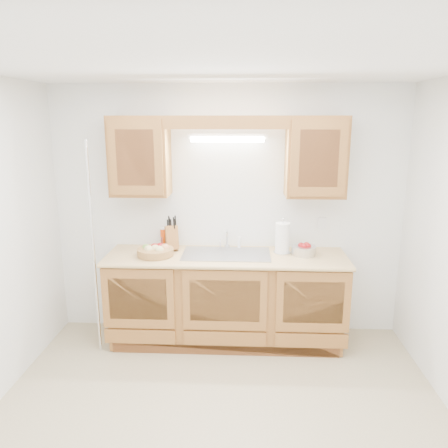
# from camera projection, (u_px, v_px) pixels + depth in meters

# --- Properties ---
(room) EXTENTS (3.52, 3.50, 2.50)m
(room) POSITION_uv_depth(u_px,v_px,m) (219.00, 259.00, 2.95)
(room) COLOR tan
(room) RESTS_ON ground
(base_cabinets) EXTENTS (2.20, 0.60, 0.86)m
(base_cabinets) POSITION_uv_depth(u_px,v_px,m) (226.00, 299.00, 4.30)
(base_cabinets) COLOR #A36F2F
(base_cabinets) RESTS_ON ground
(countertop) EXTENTS (2.30, 0.63, 0.04)m
(countertop) POSITION_uv_depth(u_px,v_px,m) (226.00, 257.00, 4.19)
(countertop) COLOR tan
(countertop) RESTS_ON base_cabinets
(upper_cabinet_left) EXTENTS (0.55, 0.33, 0.75)m
(upper_cabinet_left) POSITION_uv_depth(u_px,v_px,m) (140.00, 156.00, 4.15)
(upper_cabinet_left) COLOR #A36F2F
(upper_cabinet_left) RESTS_ON room
(upper_cabinet_right) EXTENTS (0.55, 0.33, 0.75)m
(upper_cabinet_right) POSITION_uv_depth(u_px,v_px,m) (316.00, 157.00, 4.07)
(upper_cabinet_right) COLOR #A36F2F
(upper_cabinet_right) RESTS_ON room
(valance) EXTENTS (2.20, 0.05, 0.12)m
(valance) POSITION_uv_depth(u_px,v_px,m) (226.00, 122.00, 3.90)
(valance) COLOR #A36F2F
(valance) RESTS_ON room
(fluorescent_fixture) EXTENTS (0.76, 0.08, 0.08)m
(fluorescent_fixture) POSITION_uv_depth(u_px,v_px,m) (227.00, 138.00, 4.15)
(fluorescent_fixture) COLOR white
(fluorescent_fixture) RESTS_ON room
(sink) EXTENTS (0.84, 0.46, 0.36)m
(sink) POSITION_uv_depth(u_px,v_px,m) (226.00, 261.00, 4.22)
(sink) COLOR #9E9EA3
(sink) RESTS_ON countertop
(wire_shelf_pole) EXTENTS (0.03, 0.03, 2.00)m
(wire_shelf_pole) POSITION_uv_depth(u_px,v_px,m) (94.00, 251.00, 3.97)
(wire_shelf_pole) COLOR silver
(wire_shelf_pole) RESTS_ON ground
(outlet_plate) EXTENTS (0.08, 0.01, 0.12)m
(outlet_plate) POSITION_uv_depth(u_px,v_px,m) (322.00, 223.00, 4.38)
(outlet_plate) COLOR white
(outlet_plate) RESTS_ON room
(fruit_basket) EXTENTS (0.38, 0.38, 0.11)m
(fruit_basket) POSITION_uv_depth(u_px,v_px,m) (155.00, 251.00, 4.15)
(fruit_basket) COLOR #AE8146
(fruit_basket) RESTS_ON countertop
(knife_block) EXTENTS (0.17, 0.22, 0.35)m
(knife_block) POSITION_uv_depth(u_px,v_px,m) (172.00, 237.00, 4.34)
(knife_block) COLOR #A36F2F
(knife_block) RESTS_ON countertop
(orange_canister) EXTENTS (0.08, 0.08, 0.20)m
(orange_canister) POSITION_uv_depth(u_px,v_px,m) (164.00, 237.00, 4.43)
(orange_canister) COLOR #E4470C
(orange_canister) RESTS_ON countertop
(soap_bottle) EXTENTS (0.08, 0.09, 0.16)m
(soap_bottle) POSITION_uv_depth(u_px,v_px,m) (165.00, 239.00, 4.44)
(soap_bottle) COLOR #224DAC
(soap_bottle) RESTS_ON countertop
(sponge) EXTENTS (0.11, 0.08, 0.02)m
(sponge) POSITION_uv_depth(u_px,v_px,m) (281.00, 247.00, 4.40)
(sponge) COLOR #CC333F
(sponge) RESTS_ON countertop
(paper_towel) EXTENTS (0.17, 0.17, 0.35)m
(paper_towel) POSITION_uv_depth(u_px,v_px,m) (282.00, 238.00, 4.21)
(paper_towel) COLOR silver
(paper_towel) RESTS_ON countertop
(apple_bowl) EXTENTS (0.24, 0.24, 0.12)m
(apple_bowl) POSITION_uv_depth(u_px,v_px,m) (304.00, 250.00, 4.18)
(apple_bowl) COLOR silver
(apple_bowl) RESTS_ON countertop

